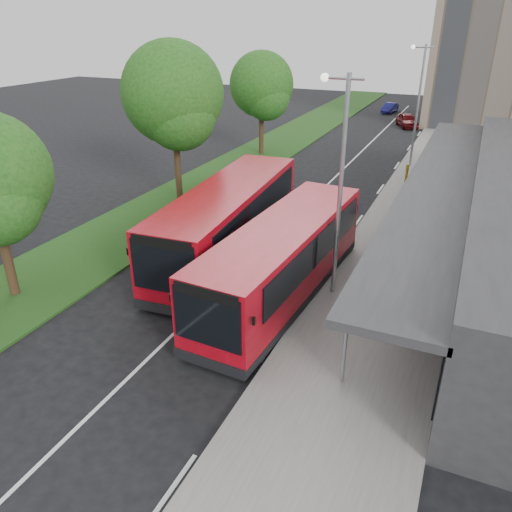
{
  "coord_description": "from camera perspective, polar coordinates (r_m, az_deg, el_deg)",
  "views": [
    {
      "loc": [
        8.27,
        -14.55,
        9.72
      ],
      "look_at": [
        1.35,
        1.11,
        1.5
      ],
      "focal_mm": 35.0,
      "sensor_mm": 36.0,
      "label": 1
    }
  ],
  "objects": [
    {
      "name": "car_far",
      "position": [
        60.26,
        15.05,
        16.04
      ],
      "size": [
        1.5,
        3.27,
        1.04
      ],
      "primitive_type": "imported",
      "rotation": [
        0.0,
        0.0,
        -0.13
      ],
      "color": "navy",
      "rests_on": "ground"
    },
    {
      "name": "lamp_post_near",
      "position": [
        17.78,
        9.46,
        8.96
      ],
      "size": [
        1.44,
        0.28,
        8.0
      ],
      "color": "#989BA0",
      "rests_on": "pavement"
    },
    {
      "name": "lane_centre_line",
      "position": [
        32.19,
        7.9,
        7.83
      ],
      "size": [
        0.12,
        70.0,
        0.01
      ],
      "primitive_type": "cube",
      "color": "silver",
      "rests_on": "ground"
    },
    {
      "name": "bollard",
      "position": [
        33.7,
        16.84,
        9.05
      ],
      "size": [
        0.24,
        0.24,
        1.13
      ],
      "primitive_type": "cylinder",
      "rotation": [
        0.0,
        0.0,
        -0.4
      ],
      "color": "yellow",
      "rests_on": "pavement"
    },
    {
      "name": "litter_bin",
      "position": [
        27.42,
        16.82,
        4.97
      ],
      "size": [
        0.57,
        0.57,
        0.79
      ],
      "primitive_type": "cylinder",
      "rotation": [
        0.0,
        0.0,
        0.39
      ],
      "color": "#321A14",
      "rests_on": "pavement"
    },
    {
      "name": "tree_far",
      "position": [
        39.04,
        0.64,
        18.58
      ],
      "size": [
        4.74,
        4.74,
        7.62
      ],
      "color": "#362615",
      "rests_on": "ground"
    },
    {
      "name": "pavement",
      "position": [
        35.94,
        19.55,
        8.61
      ],
      "size": [
        5.0,
        80.0,
        0.15
      ],
      "primitive_type": "cube",
      "color": "slate",
      "rests_on": "ground"
    },
    {
      "name": "ground",
      "position": [
        19.36,
        -5.01,
        -4.61
      ],
      "size": [
        120.0,
        120.0,
        0.0
      ],
      "primitive_type": "plane",
      "color": "black",
      "rests_on": "ground"
    },
    {
      "name": "grass_verge",
      "position": [
        38.99,
        0.0,
        11.29
      ],
      "size": [
        5.0,
        80.0,
        0.1
      ],
      "primitive_type": "cube",
      "color": "#1D4215",
      "rests_on": "ground"
    },
    {
      "name": "kerb_dashes",
      "position": [
        35.28,
        14.99,
        8.79
      ],
      "size": [
        0.12,
        56.0,
        0.01
      ],
      "color": "silver",
      "rests_on": "ground"
    },
    {
      "name": "bus_main",
      "position": [
        18.6,
        3.07,
        -0.53
      ],
      "size": [
        3.31,
        10.68,
        2.98
      ],
      "rotation": [
        0.0,
        0.0,
        -0.06
      ],
      "color": "#B10919",
      "rests_on": "ground"
    },
    {
      "name": "bus_second",
      "position": [
        21.86,
        -3.22,
        3.9
      ],
      "size": [
        3.62,
        11.46,
        3.2
      ],
      "rotation": [
        0.0,
        0.0,
        0.07
      ],
      "color": "#B10919",
      "rests_on": "ground"
    },
    {
      "name": "lamp_post_far",
      "position": [
        37.13,
        17.98,
        16.73
      ],
      "size": [
        1.44,
        0.28,
        8.0
      ],
      "color": "#989BA0",
      "rests_on": "pavement"
    },
    {
      "name": "car_near",
      "position": [
        52.43,
        16.89,
        14.63
      ],
      "size": [
        2.94,
        4.1,
        1.3
      ],
      "primitive_type": "imported",
      "rotation": [
        0.0,
        0.0,
        0.42
      ],
      "color": "#500B0E",
      "rests_on": "ground"
    },
    {
      "name": "tree_mid",
      "position": [
        28.41,
        -9.41,
        17.16
      ],
      "size": [
        5.48,
        5.48,
        8.81
      ],
      "color": "#362615",
      "rests_on": "ground"
    }
  ]
}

